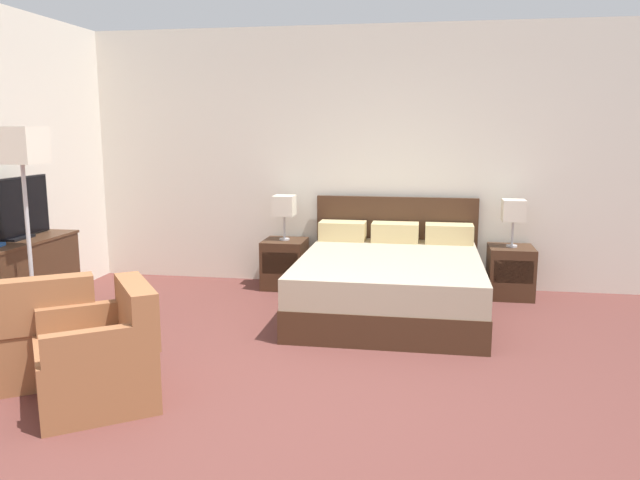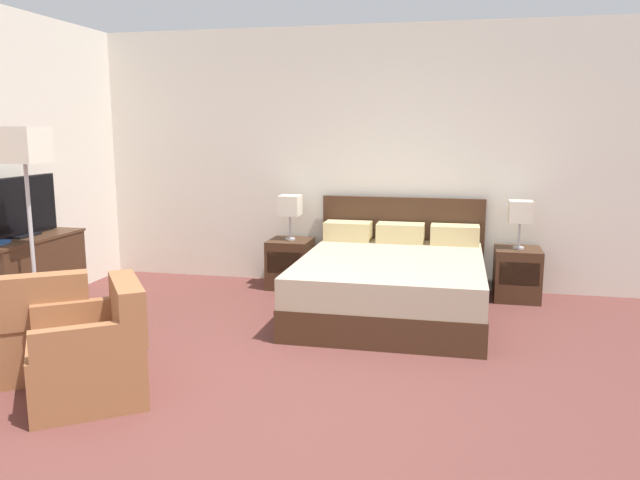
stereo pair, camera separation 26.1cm
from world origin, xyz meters
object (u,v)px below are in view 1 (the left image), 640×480
tv (14,210)px  armchair_by_window (42,338)px  table_lamp_left (284,206)px  bed (390,281)px  armchair_companion (102,360)px  dresser (19,282)px  table_lamp_right (514,211)px  floor_lamp (22,164)px  nightstand_right (510,272)px  nightstand_left (285,264)px

tv → armchair_by_window: tv is taller
table_lamp_left → bed: bearing=-31.6°
armchair_companion → tv: bearing=138.3°
table_lamp_left → dresser: table_lamp_left is taller
armchair_companion → armchair_by_window: bearing=152.4°
table_lamp_right → armchair_by_window: (-3.49, -2.76, -0.61)m
table_lamp_left → armchair_by_window: (-1.10, -2.76, -0.61)m
armchair_companion → floor_lamp: floor_lamp is taller
nightstand_right → floor_lamp: floor_lamp is taller
table_lamp_right → tv: size_ratio=0.52×
bed → dresser: bearing=-161.8°
bed → armchair_by_window: bed is taller
nightstand_right → dresser: (-4.36, -1.77, 0.14)m
table_lamp_left → floor_lamp: (-1.53, -2.21, 0.56)m
bed → table_lamp_left: size_ratio=4.33×
tv → floor_lamp: size_ratio=0.53×
nightstand_left → armchair_companion: 3.12m
nightstand_right → table_lamp_left: (-2.39, 0.00, 0.63)m
table_lamp_left → table_lamp_right: (2.39, 0.00, 0.00)m
nightstand_right → tv: (-4.35, -1.76, 0.78)m
nightstand_right → bed: bearing=-148.4°
tv → armchair_by_window: size_ratio=0.98×
table_lamp_right → floor_lamp: floor_lamp is taller
dresser → bed: bearing=18.2°
armchair_by_window → nightstand_left: bearing=68.2°
table_lamp_right → bed: bearing=-148.4°
dresser → floor_lamp: (0.44, -0.44, 1.05)m
nightstand_left → table_lamp_left: 0.63m
nightstand_left → dresser: dresser is taller
armchair_by_window → floor_lamp: bearing=128.1°
armchair_by_window → table_lamp_left: bearing=68.2°
table_lamp_right → armchair_companion: size_ratio=0.51×
nightstand_right → table_lamp_right: table_lamp_right is taller
nightstand_left → dresser: bearing=-137.9°
table_lamp_left → floor_lamp: floor_lamp is taller
tv → armchair_companion: size_ratio=0.97×
nightstand_left → tv: size_ratio=0.57×
floor_lamp → bed: bearing=28.5°
armchair_companion → nightstand_left: bearing=81.2°
dresser → armchair_companion: dresser is taller
nightstand_left → armchair_by_window: size_ratio=0.55×
dresser → floor_lamp: floor_lamp is taller
nightstand_right → table_lamp_left: bearing=180.0°
nightstand_right → table_lamp_right: bearing=90.0°
nightstand_right → floor_lamp: bearing=-150.6°
bed → floor_lamp: bearing=-151.5°
nightstand_left → table_lamp_left: size_ratio=1.09×
table_lamp_right → armchair_by_window: bearing=-141.7°
nightstand_left → dresser: 2.65m
nightstand_left → floor_lamp: (-1.53, -2.21, 1.19)m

